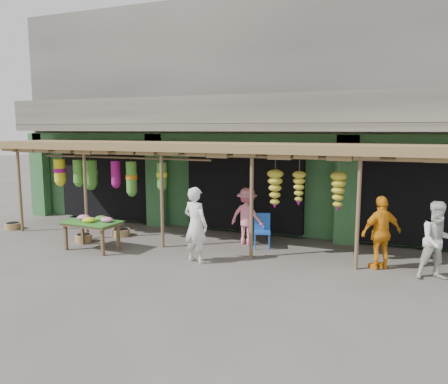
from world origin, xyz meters
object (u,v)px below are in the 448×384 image
at_px(flower_table, 93,223).
at_px(person_shopper, 247,216).
at_px(person_vendor, 381,233).
at_px(person_right, 438,241).
at_px(blue_chair, 262,229).
at_px(person_front, 196,225).

distance_m(flower_table, person_shopper, 4.12).
bearing_deg(person_vendor, person_right, 127.27).
distance_m(blue_chair, person_vendor, 3.14).
xyz_separation_m(blue_chair, person_right, (4.16, -1.07, 0.32)).
distance_m(blue_chair, person_shopper, 0.57).
xyz_separation_m(blue_chair, person_front, (-1.07, -1.87, 0.40)).
xyz_separation_m(person_front, person_shopper, (0.60, 2.01, -0.12)).
bearing_deg(person_right, person_front, 169.06).
distance_m(person_right, person_shopper, 4.79).
bearing_deg(person_vendor, person_shopper, -52.12).
height_order(person_front, person_vendor, person_front).
distance_m(flower_table, person_right, 8.25).
xyz_separation_m(blue_chair, person_vendor, (3.03, -0.76, 0.33)).
bearing_deg(person_shopper, person_vendor, 176.24).
bearing_deg(person_front, person_shopper, -90.99).
bearing_deg(person_shopper, person_front, 84.16).
bearing_deg(flower_table, blue_chair, 28.31).
bearing_deg(blue_chair, person_vendor, -31.95).
bearing_deg(person_vendor, flower_table, -28.53).
height_order(person_front, person_right, person_front).
bearing_deg(person_shopper, blue_chair, 174.00).
xyz_separation_m(flower_table, person_shopper, (3.58, 2.04, 0.07)).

